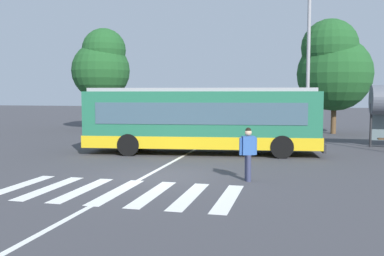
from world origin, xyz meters
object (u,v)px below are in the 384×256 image
(city_transit_bus, at_px, (202,120))
(pedestrian_crossing_street, at_px, (248,151))
(parked_car_red, at_px, (163,125))
(background_tree_left, at_px, (102,65))
(background_tree_right, at_px, (333,66))
(parked_car_teal, at_px, (205,126))
(parked_car_blue, at_px, (247,127))
(twin_arm_street_lamp, at_px, (309,35))
(parked_car_silver, at_px, (289,127))

(city_transit_bus, xyz_separation_m, pedestrian_crossing_street, (2.82, -5.94, -0.62))
(parked_car_red, distance_m, background_tree_left, 8.67)
(city_transit_bus, height_order, background_tree_right, background_tree_right)
(parked_car_teal, relative_size, background_tree_left, 0.58)
(parked_car_blue, xyz_separation_m, background_tree_left, (-11.88, 4.62, 4.29))
(parked_car_red, height_order, twin_arm_street_lamp, twin_arm_street_lamp)
(parked_car_red, height_order, parked_car_teal, same)
(twin_arm_street_lamp, relative_size, background_tree_right, 1.27)
(city_transit_bus, height_order, parked_car_red, city_transit_bus)
(parked_car_red, bearing_deg, parked_car_silver, -1.70)
(city_transit_bus, height_order, parked_car_blue, city_transit_bus)
(parked_car_silver, xyz_separation_m, background_tree_right, (2.83, 4.86, 3.97))
(city_transit_bus, distance_m, parked_car_red, 8.54)
(parked_car_red, relative_size, background_tree_left, 0.58)
(twin_arm_street_lamp, height_order, background_tree_left, twin_arm_street_lamp)
(parked_car_red, distance_m, parked_car_teal, 2.84)
(parked_car_silver, relative_size, background_tree_left, 0.57)
(background_tree_left, distance_m, background_tree_right, 17.26)
(city_transit_bus, relative_size, background_tree_left, 1.41)
(parked_car_red, relative_size, background_tree_right, 0.57)
(pedestrian_crossing_street, distance_m, parked_car_red, 15.07)
(background_tree_left, bearing_deg, parked_car_blue, -21.28)
(pedestrian_crossing_street, distance_m, background_tree_left, 22.35)
(pedestrian_crossing_street, bearing_deg, parked_car_teal, 107.59)
(pedestrian_crossing_street, height_order, parked_car_blue, pedestrian_crossing_street)
(parked_car_silver, bearing_deg, city_transit_bus, -118.69)
(city_transit_bus, bearing_deg, parked_car_silver, 61.31)
(pedestrian_crossing_street, height_order, twin_arm_street_lamp, twin_arm_street_lamp)
(city_transit_bus, distance_m, parked_car_blue, 7.08)
(parked_car_red, xyz_separation_m, parked_car_teal, (2.84, -0.05, 0.00))
(city_transit_bus, xyz_separation_m, parked_car_red, (-4.23, 7.38, -0.82))
(parked_car_teal, bearing_deg, city_transit_bus, -79.32)
(parked_car_teal, bearing_deg, parked_car_blue, -8.95)
(parked_car_silver, bearing_deg, parked_car_teal, 177.90)
(parked_car_blue, relative_size, background_tree_left, 0.58)
(parked_car_blue, relative_size, parked_car_silver, 1.01)
(parked_car_teal, distance_m, parked_car_silver, 5.29)
(twin_arm_street_lamp, xyz_separation_m, background_tree_left, (-15.42, 5.52, -1.06))
(parked_car_teal, relative_size, twin_arm_street_lamp, 0.45)
(parked_car_red, bearing_deg, background_tree_right, 22.86)
(city_transit_bus, xyz_separation_m, parked_car_blue, (1.36, 6.90, -0.82))
(pedestrian_crossing_street, xyz_separation_m, parked_car_silver, (1.08, 13.08, -0.20))
(pedestrian_crossing_street, xyz_separation_m, background_tree_left, (-13.34, 17.46, 4.09))
(pedestrian_crossing_street, distance_m, background_tree_right, 18.74)
(city_transit_bus, bearing_deg, parked_car_blue, 78.84)
(background_tree_right, bearing_deg, twin_arm_street_lamp, -106.96)
(parked_car_blue, bearing_deg, city_transit_bus, -101.16)
(pedestrian_crossing_street, bearing_deg, background_tree_right, 77.71)
(parked_car_teal, xyz_separation_m, parked_car_silver, (5.29, -0.19, 0.00))
(parked_car_teal, height_order, parked_car_blue, same)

